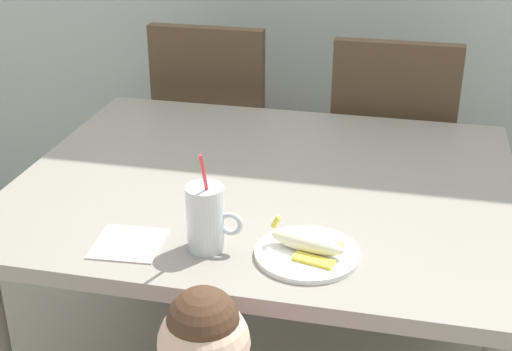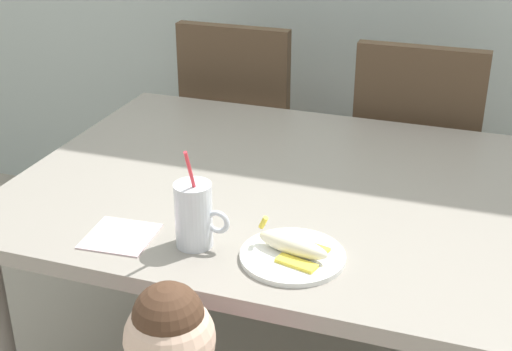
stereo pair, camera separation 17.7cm
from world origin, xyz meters
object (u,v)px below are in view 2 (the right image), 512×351
dining_chair_left (245,126)px  milk_cup (194,218)px  snack_plate (293,256)px  paper_napkin (120,236)px  dining_chair_right (416,154)px  dining_table (270,209)px  peeled_banana (294,246)px

dining_chair_left → milk_cup: bearing=104.8°
milk_cup → snack_plate: bearing=3.7°
snack_plate → paper_napkin: (-0.40, -0.04, -0.00)m
dining_chair_right → paper_napkin: bearing=64.7°
dining_chair_right → paper_napkin: (-0.54, -1.13, 0.19)m
dining_table → dining_chair_right: 0.80m
dining_chair_left → paper_napkin: (0.13, -1.19, 0.19)m
snack_plate → paper_napkin: snack_plate is taller
dining_table → peeled_banana: peeled_banana is taller
dining_chair_left → dining_chair_right: (0.67, -0.06, 0.00)m
peeled_banana → paper_napkin: bearing=-174.1°
dining_chair_right → milk_cup: 1.19m
snack_plate → paper_napkin: size_ratio=1.53×
milk_cup → dining_chair_right: bearing=72.0°
dining_chair_right → snack_plate: 1.12m
dining_chair_right → milk_cup: milk_cup is taller
paper_napkin → dining_chair_left: bearing=96.3°
paper_napkin → milk_cup: bearing=8.3°
milk_cup → paper_napkin: bearing=-171.7°
dining_chair_left → milk_cup: milk_cup is taller
milk_cup → peeled_banana: 0.23m
dining_chair_left → peeled_banana: bearing=114.8°
dining_table → snack_plate: bearing=-65.1°
peeled_banana → paper_napkin: peeled_banana is taller
dining_table → peeled_banana: (0.17, -0.36, 0.12)m
dining_chair_left → dining_chair_right: 0.67m
snack_plate → dining_chair_right: bearing=82.8°
peeled_banana → milk_cup: bearing=-176.0°
dining_table → dining_chair_left: 0.88m
dining_chair_left → peeled_banana: size_ratio=5.47×
milk_cup → dining_chair_left: bearing=104.8°
dining_table → dining_chair_right: size_ratio=1.37×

